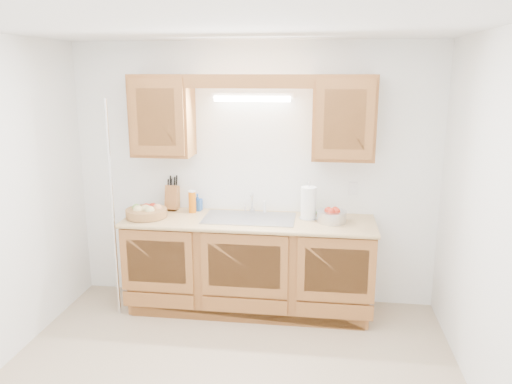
% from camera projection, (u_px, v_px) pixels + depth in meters
% --- Properties ---
extents(room, '(3.52, 3.50, 2.50)m').
position_uv_depth(room, '(223.00, 219.00, 3.36)').
color(room, tan).
rests_on(room, ground).
extents(base_cabinets, '(2.20, 0.60, 0.86)m').
position_uv_depth(base_cabinets, '(249.00, 265.00, 4.71)').
color(base_cabinets, '#A0662F').
rests_on(base_cabinets, ground).
extents(countertop, '(2.30, 0.63, 0.04)m').
position_uv_depth(countertop, '(249.00, 221.00, 4.59)').
color(countertop, tan).
rests_on(countertop, base_cabinets).
extents(upper_cabinet_left, '(0.55, 0.33, 0.75)m').
position_uv_depth(upper_cabinet_left, '(163.00, 116.00, 4.62)').
color(upper_cabinet_left, '#A0662F').
rests_on(upper_cabinet_left, room).
extents(upper_cabinet_right, '(0.55, 0.33, 0.75)m').
position_uv_depth(upper_cabinet_right, '(344.00, 118.00, 4.41)').
color(upper_cabinet_right, '#A0662F').
rests_on(upper_cabinet_right, room).
extents(valance, '(2.20, 0.05, 0.12)m').
position_uv_depth(valance, '(249.00, 81.00, 4.30)').
color(valance, '#A0662F').
rests_on(valance, room).
extents(fluorescent_fixture, '(0.76, 0.08, 0.08)m').
position_uv_depth(fluorescent_fixture, '(252.00, 97.00, 4.55)').
color(fluorescent_fixture, white).
rests_on(fluorescent_fixture, room).
extents(sink, '(0.84, 0.46, 0.36)m').
position_uv_depth(sink, '(249.00, 226.00, 4.62)').
color(sink, '#9E9EA3').
rests_on(sink, countertop).
extents(wire_shelf_pole, '(0.03, 0.03, 2.00)m').
position_uv_depth(wire_shelf_pole, '(113.00, 211.00, 4.48)').
color(wire_shelf_pole, silver).
rests_on(wire_shelf_pole, ground).
extents(outlet_plate, '(0.08, 0.01, 0.12)m').
position_uv_depth(outlet_plate, '(353.00, 188.00, 4.70)').
color(outlet_plate, white).
rests_on(outlet_plate, room).
extents(fruit_basket, '(0.41, 0.41, 0.12)m').
position_uv_depth(fruit_basket, '(146.00, 212.00, 4.64)').
color(fruit_basket, '#B17E47').
rests_on(fruit_basket, countertop).
extents(knife_block, '(0.12, 0.20, 0.34)m').
position_uv_depth(knife_block, '(173.00, 197.00, 4.90)').
color(knife_block, '#A0662F').
rests_on(knife_block, countertop).
extents(orange_canister, '(0.09, 0.09, 0.22)m').
position_uv_depth(orange_canister, '(192.00, 202.00, 4.79)').
color(orange_canister, orange).
rests_on(orange_canister, countertop).
extents(soap_bottle, '(0.09, 0.09, 0.17)m').
position_uv_depth(soap_bottle, '(198.00, 202.00, 4.86)').
color(soap_bottle, blue).
rests_on(soap_bottle, countertop).
extents(sponge, '(0.13, 0.11, 0.02)m').
position_uv_depth(sponge, '(310.00, 213.00, 4.76)').
color(sponge, '#CC333F').
rests_on(sponge, countertop).
extents(paper_towel, '(0.17, 0.17, 0.36)m').
position_uv_depth(paper_towel, '(309.00, 203.00, 4.56)').
color(paper_towel, silver).
rests_on(paper_towel, countertop).
extents(apple_bowl, '(0.33, 0.33, 0.14)m').
position_uv_depth(apple_bowl, '(332.00, 216.00, 4.49)').
color(apple_bowl, silver).
rests_on(apple_bowl, countertop).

